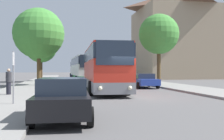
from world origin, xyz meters
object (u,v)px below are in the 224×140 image
Objects in this scene: tree_left_near at (39,34)px; tree_left_far at (41,47)px; bus_rear at (78,69)px; bus_stop_sign at (13,71)px; parked_car_left_curb at (63,98)px; bus_front at (103,68)px; tree_right_near at (159,34)px; parked_car_right_near at (144,80)px; pedestrian_waiting_far at (9,81)px; bus_middle at (84,69)px.

tree_left_far is at bearing 93.15° from tree_left_near.
bus_rear reaches higher than bus_stop_sign.
bus_rear reaches higher than parked_car_left_curb.
bus_front is 9.72m from tree_right_near.
pedestrian_waiting_far reaches higher than parked_car_right_near.
parked_car_right_near is at bearing -20.69° from tree_left_near.
tree_left_near reaches higher than parked_car_left_curb.
bus_stop_sign is 0.32× the size of tree_right_near.
pedestrian_waiting_far is 0.21× the size of tree_left_near.
bus_stop_sign reaches higher than pedestrian_waiting_far.
bus_front is 9.69m from tree_left_near.
parked_car_left_curb is 29.31m from tree_left_far.
parked_car_left_curb is at bearing -98.22° from bus_middle.
parked_car_left_curb is at bearing -120.33° from tree_right_near.
bus_front is 28.78m from bus_rear.
bus_rear is 13.32m from tree_left_far.
bus_middle is 4.86× the size of bus_stop_sign.
pedestrian_waiting_far is at bearing -152.47° from bus_front.
bus_middle is at bearing 77.23° from bus_stop_sign.
bus_front is at bearing -90.36° from bus_rear.
pedestrian_waiting_far is 0.22× the size of tree_right_near.
parked_car_left_curb is (-2.80, -25.94, -1.08)m from bus_middle.
tree_right_near is at bearing -41.35° from tree_left_far.
parked_car_right_near is 5.95m from tree_right_near.
pedestrian_waiting_far is (-11.05, -6.39, 0.26)m from parked_car_right_near.
bus_rear is at bearing 76.12° from tree_left_near.
pedestrian_waiting_far is at bearing -95.64° from tree_left_near.
bus_rear is at bearing -78.50° from parked_car_right_near.
bus_middle is at bearing 143.66° from pedestrian_waiting_far.
bus_middle is at bearing 93.87° from bus_front.
tree_right_near is (13.09, -11.52, 0.56)m from tree_left_far.
tree_left_far is at bearing -51.76° from parked_car_right_near.
tree_right_near reaches higher than bus_middle.
bus_middle is at bearing -65.22° from parked_car_right_near.
tree_left_far is at bearing 138.65° from tree_right_near.
bus_middle is at bearing 130.48° from tree_right_near.
pedestrian_waiting_far is 16.81m from tree_right_near.
bus_front reaches higher than bus_middle.
bus_front is at bearing 37.40° from parked_car_right_near.
pedestrian_waiting_far is (-3.38, 8.45, 0.22)m from parked_car_left_curb.
bus_front is 14.36m from bus_middle.
bus_middle is 18.57m from pedestrian_waiting_far.
tree_right_near is at bearing 47.87° from bus_stop_sign.
parked_car_left_curb is 16.70m from parked_car_right_near.
pedestrian_waiting_far is (-1.13, 4.82, -0.69)m from bus_stop_sign.
tree_right_near is (13.53, 8.89, 4.54)m from pedestrian_waiting_far.
tree_left_near is at bearing -19.55° from parked_car_right_near.
bus_rear reaches higher than pedestrian_waiting_far.
bus_middle is 2.73× the size of parked_car_right_near.
bus_front is 2.76× the size of parked_car_right_near.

